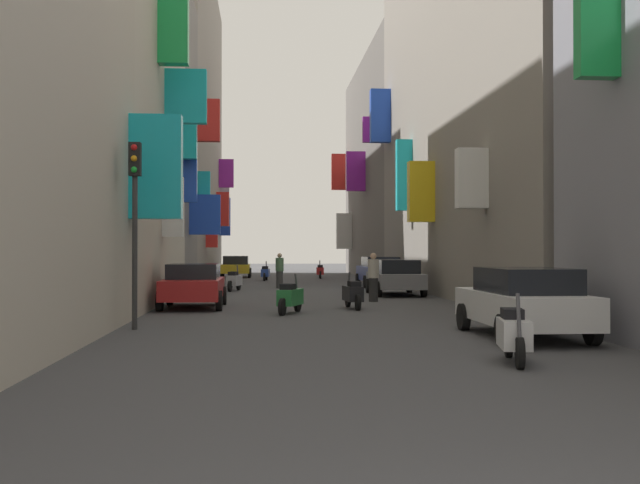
# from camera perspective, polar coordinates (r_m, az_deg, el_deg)

# --- Properties ---
(ground_plane) EXTENTS (140.00, 140.00, 0.00)m
(ground_plane) POSITION_cam_1_polar(r_m,az_deg,el_deg) (33.00, -1.23, -3.70)
(ground_plane) COLOR #424244
(building_left_mid_a) EXTENTS (7.39, 13.05, 18.74)m
(building_left_mid_a) POSITION_cam_1_polar(r_m,az_deg,el_deg) (28.66, -17.29, 14.76)
(building_left_mid_a) COLOR #BCB29E
(building_left_mid_a) RESTS_ON ground
(building_left_mid_b) EXTENTS (7.39, 6.39, 13.69)m
(building_left_mid_b) POSITION_cam_1_polar(r_m,az_deg,el_deg) (37.50, -13.89, 7.15)
(building_left_mid_b) COLOR slate
(building_left_mid_b) RESTS_ON ground
(building_left_mid_c) EXTENTS (7.11, 23.08, 20.04)m
(building_left_mid_c) POSITION_cam_1_polar(r_m,az_deg,el_deg) (52.41, -11.15, 8.45)
(building_left_mid_c) COLOR gray
(building_left_mid_c) RESTS_ON ground
(building_right_mid_b) EXTENTS (7.05, 24.57, 17.98)m
(building_right_mid_b) POSITION_cam_1_polar(r_m,az_deg,el_deg) (32.86, 13.38, 12.06)
(building_right_mid_b) COLOR gray
(building_right_mid_b) RESTS_ON ground
(building_right_mid_c) EXTENTS (7.33, 20.06, 14.72)m
(building_right_mid_c) POSITION_cam_1_polar(r_m,az_deg,el_deg) (54.05, 6.19, 5.32)
(building_right_mid_c) COLOR slate
(building_right_mid_c) RESTS_ON ground
(parked_car_grey) EXTENTS (1.90, 4.46, 1.41)m
(parked_car_grey) POSITION_cam_1_polar(r_m,az_deg,el_deg) (31.35, 5.49, -2.50)
(parked_car_grey) COLOR slate
(parked_car_grey) RESTS_ON ground
(parked_car_white) EXTENTS (1.90, 4.38, 1.43)m
(parked_car_white) POSITION_cam_1_polar(r_m,az_deg,el_deg) (16.59, 14.59, -4.15)
(parked_car_white) COLOR white
(parked_car_white) RESTS_ON ground
(parked_car_yellow) EXTENTS (2.00, 4.04, 1.40)m
(parked_car_yellow) POSITION_cam_1_polar(r_m,az_deg,el_deg) (51.78, -6.14, -1.75)
(parked_car_yellow) COLOR gold
(parked_car_yellow) RESTS_ON ground
(parked_car_blue) EXTENTS (1.95, 4.49, 1.46)m
(parked_car_blue) POSITION_cam_1_polar(r_m,az_deg,el_deg) (38.46, 4.36, -2.10)
(parked_car_blue) COLOR navy
(parked_car_blue) RESTS_ON ground
(parked_car_red) EXTENTS (1.91, 3.97, 1.36)m
(parked_car_red) POSITION_cam_1_polar(r_m,az_deg,el_deg) (24.62, -9.20, -3.06)
(parked_car_red) COLOR #B21E1E
(parked_car_red) RESTS_ON ground
(scooter_red) EXTENTS (0.49, 1.94, 1.13)m
(scooter_red) POSITION_cam_1_polar(r_m,az_deg,el_deg) (49.64, 0.01, -2.12)
(scooter_red) COLOR red
(scooter_red) RESTS_ON ground
(scooter_blue) EXTENTS (0.55, 1.86, 1.13)m
(scooter_blue) POSITION_cam_1_polar(r_m,az_deg,el_deg) (45.90, -3.99, -2.25)
(scooter_blue) COLOR #2D4CAD
(scooter_blue) RESTS_ON ground
(scooter_white) EXTENTS (0.63, 1.81, 1.13)m
(scooter_white) POSITION_cam_1_polar(r_m,az_deg,el_deg) (12.88, 13.92, -6.49)
(scooter_white) COLOR silver
(scooter_white) RESTS_ON ground
(scooter_green) EXTENTS (0.80, 1.89, 1.13)m
(scooter_green) POSITION_cam_1_polar(r_m,az_deg,el_deg) (22.08, -2.19, -4.04)
(scooter_green) COLOR #287F3D
(scooter_green) RESTS_ON ground
(scooter_black) EXTENTS (0.55, 1.95, 1.13)m
(scooter_black) POSITION_cam_1_polar(r_m,az_deg,el_deg) (23.89, 2.41, -3.78)
(scooter_black) COLOR black
(scooter_black) RESTS_ON ground
(scooter_silver) EXTENTS (0.69, 1.89, 1.13)m
(scooter_silver) POSITION_cam_1_polar(r_m,az_deg,el_deg) (34.45, -6.26, -2.80)
(scooter_silver) COLOR #ADADB2
(scooter_silver) RESTS_ON ground
(pedestrian_crossing) EXTENTS (0.52, 0.52, 1.69)m
(pedestrian_crossing) POSITION_cam_1_polar(r_m,az_deg,el_deg) (27.23, 3.91, -2.58)
(pedestrian_crossing) COLOR #252525
(pedestrian_crossing) RESTS_ON ground
(pedestrian_near_left) EXTENTS (0.48, 0.48, 1.64)m
(pedestrian_near_left) POSITION_cam_1_polar(r_m,az_deg,el_deg) (36.72, -2.96, -2.11)
(pedestrian_near_left) COLOR #393939
(pedestrian_near_left) RESTS_ON ground
(traffic_light_near_corner) EXTENTS (0.26, 0.34, 4.22)m
(traffic_light_near_corner) POSITION_cam_1_polar(r_m,az_deg,el_deg) (18.15, -13.33, 2.85)
(traffic_light_near_corner) COLOR #2D2D2D
(traffic_light_near_corner) RESTS_ON ground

